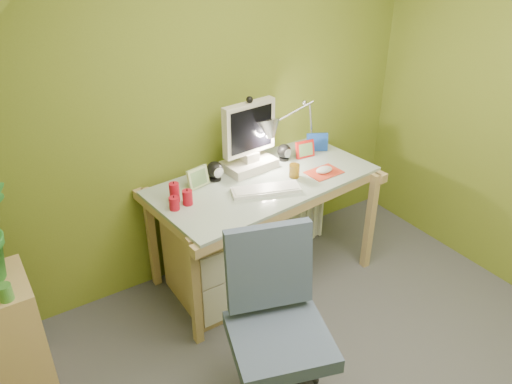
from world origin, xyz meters
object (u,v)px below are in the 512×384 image
task_chair (280,338)px  radiator (296,217)px  desk_lamp (305,114)px  side_ledge (15,336)px  monitor (249,130)px  desk (264,229)px

task_chair → radiator: (0.99, 1.18, -0.28)m
desk_lamp → side_ledge: (-2.06, -0.27, -0.71)m
monitor → side_ledge: (-1.61, -0.27, -0.70)m
monitor → side_ledge: bearing=-175.8°
desk → monitor: 0.69m
desk → radiator: desk is taller
monitor → task_chair: size_ratio=0.57×
side_ledge → task_chair: (1.08, -0.87, 0.13)m
desk → side_ledge: (-1.61, -0.09, -0.04)m
task_chair → radiator: task_chair is taller
task_chair → radiator: size_ratio=2.39×
desk_lamp → task_chair: size_ratio=0.60×
monitor → desk_lamp: bearing=-5.2°
desk → task_chair: task_chair is taller
side_ledge → desk: bearing=3.0°
task_chair → monitor: bearing=82.2°
side_ledge → monitor: bearing=9.4°
desk → side_ledge: size_ratio=2.06×
desk_lamp → task_chair: (-0.98, -1.13, -0.58)m
desk_lamp → side_ledge: size_ratio=0.83×
radiator → side_ledge: bearing=-177.9°
desk → task_chair: size_ratio=1.49×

